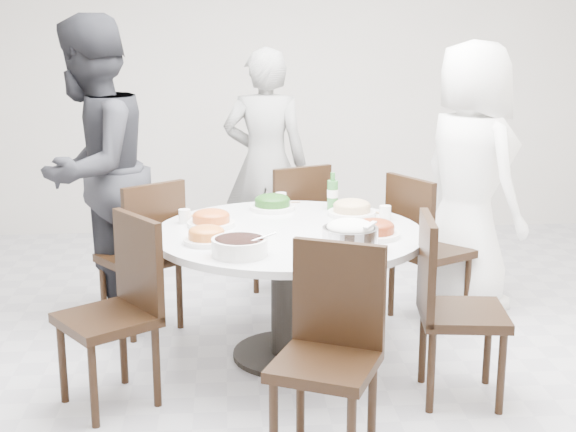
{
  "coord_description": "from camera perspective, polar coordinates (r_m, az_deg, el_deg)",
  "views": [
    {
      "loc": [
        -0.65,
        -4.13,
        1.89
      ],
      "look_at": [
        -0.31,
        0.2,
        0.82
      ],
      "focal_mm": 50.0,
      "sensor_mm": 36.0,
      "label": 1
    }
  ],
  "objects": [
    {
      "name": "chair_nw",
      "position": [
        5.03,
        -10.51,
        -2.72
      ],
      "size": [
        0.59,
        0.59,
        0.95
      ],
      "primitive_type": "cube",
      "rotation": [
        0.0,
        0.0,
        3.79
      ],
      "color": "black",
      "rests_on": "floor"
    },
    {
      "name": "chair_s",
      "position": [
        3.48,
        2.64,
        -10.2
      ],
      "size": [
        0.56,
        0.56,
        0.95
      ],
      "primitive_type": "cube",
      "rotation": [
        0.0,
        0.0,
        5.85
      ],
      "color": "black",
      "rests_on": "floor"
    },
    {
      "name": "dish_pale",
      "position": [
        4.79,
        4.56,
        0.49
      ],
      "size": [
        0.28,
        0.28,
        0.08
      ],
      "primitive_type": "cylinder",
      "color": "white",
      "rests_on": "dining_table"
    },
    {
      "name": "floor",
      "position": [
        4.59,
        4.12,
        -10.52
      ],
      "size": [
        6.0,
        6.0,
        0.01
      ],
      "primitive_type": "cube",
      "color": "#B6B5BA",
      "rests_on": "ground"
    },
    {
      "name": "chopsticks",
      "position": [
        5.11,
        -0.12,
        1.04
      ],
      "size": [
        0.24,
        0.04,
        0.01
      ],
      "primitive_type": null,
      "color": "tan",
      "rests_on": "dining_table"
    },
    {
      "name": "diner_right",
      "position": [
        5.37,
        12.8,
        2.7
      ],
      "size": [
        0.85,
        1.01,
        1.77
      ],
      "primitive_type": "imported",
      "rotation": [
        0.0,
        0.0,
        1.97
      ],
      "color": "white",
      "rests_on": "floor"
    },
    {
      "name": "dish_redbrown",
      "position": [
        4.33,
        6.13,
        -1.03
      ],
      "size": [
        0.28,
        0.28,
        0.07
      ],
      "primitive_type": "cylinder",
      "color": "white",
      "rests_on": "dining_table"
    },
    {
      "name": "wall_back",
      "position": [
        7.18,
        0.73,
        9.94
      ],
      "size": [
        6.0,
        0.01,
        2.8
      ],
      "primitive_type": "cube",
      "color": "silver",
      "rests_on": "ground"
    },
    {
      "name": "chair_sw",
      "position": [
        4.07,
        -12.79,
        -6.89
      ],
      "size": [
        0.59,
        0.59,
        0.95
      ],
      "primitive_type": "cube",
      "rotation": [
        0.0,
        0.0,
        5.33
      ],
      "color": "black",
      "rests_on": "floor"
    },
    {
      "name": "dining_table",
      "position": [
        4.55,
        0.05,
        -5.6
      ],
      "size": [
        1.5,
        1.5,
        0.75
      ],
      "primitive_type": "cylinder",
      "color": "silver",
      "rests_on": "floor"
    },
    {
      "name": "chair_ne",
      "position": [
        5.18,
        10.11,
        -2.24
      ],
      "size": [
        0.57,
        0.57,
        0.95
      ],
      "primitive_type": "cube",
      "rotation": [
        0.0,
        0.0,
        2.07
      ],
      "color": "black",
      "rests_on": "floor"
    },
    {
      "name": "soup_bowl",
      "position": [
        3.98,
        -3.47,
        -2.2
      ],
      "size": [
        0.28,
        0.28,
        0.09
      ],
      "primitive_type": "cylinder",
      "color": "white",
      "rests_on": "dining_table"
    },
    {
      "name": "dish_greens",
      "position": [
        4.92,
        -1.12,
        0.86
      ],
      "size": [
        0.28,
        0.28,
        0.07
      ],
      "primitive_type": "cylinder",
      "color": "white",
      "rests_on": "dining_table"
    },
    {
      "name": "dish_tofu",
      "position": [
        4.21,
        -5.82,
        -1.51
      ],
      "size": [
        0.24,
        0.24,
        0.06
      ],
      "primitive_type": "cylinder",
      "color": "white",
      "rests_on": "dining_table"
    },
    {
      "name": "dish_orange",
      "position": [
        4.54,
        -5.49,
        -0.27
      ],
      "size": [
        0.27,
        0.27,
        0.07
      ],
      "primitive_type": "cylinder",
      "color": "white",
      "rests_on": "dining_table"
    },
    {
      "name": "chair_se",
      "position": [
        4.13,
        12.34,
        -6.54
      ],
      "size": [
        0.47,
        0.47,
        0.95
      ],
      "primitive_type": "cube",
      "rotation": [
        0.0,
        0.0,
        7.73
      ],
      "color": "black",
      "rests_on": "floor"
    },
    {
      "name": "rice_bowl",
      "position": [
        4.05,
        4.44,
        -1.65
      ],
      "size": [
        0.28,
        0.28,
        0.12
      ],
      "primitive_type": "cylinder",
      "color": "silver",
      "rests_on": "dining_table"
    },
    {
      "name": "beverage_bottle",
      "position": [
        4.92,
        3.19,
        1.79
      ],
      "size": [
        0.07,
        0.07,
        0.23
      ],
      "primitive_type": "cylinder",
      "color": "#2C6F2E",
      "rests_on": "dining_table"
    },
    {
      "name": "diner_left",
      "position": [
        5.16,
        -13.77,
        3.1
      ],
      "size": [
        1.0,
        1.13,
        1.93
      ],
      "primitive_type": "imported",
      "rotation": [
        0.0,
        0.0,
        4.37
      ],
      "color": "black",
      "rests_on": "floor"
    },
    {
      "name": "diner_middle",
      "position": [
        5.92,
        -1.61,
        3.72
      ],
      "size": [
        0.66,
        0.48,
        1.7
      ],
      "primitive_type": "imported",
      "rotation": [
        0.0,
        0.0,
        3.02
      ],
      "color": "black",
      "rests_on": "floor"
    },
    {
      "name": "tea_cups",
      "position": [
        5.03,
        -0.59,
        1.22
      ],
      "size": [
        0.07,
        0.07,
        0.08
      ],
      "primitive_type": "cylinder",
      "color": "white",
      "rests_on": "dining_table"
    },
    {
      "name": "chair_n",
      "position": [
        5.5,
        0.05,
        -1.05
      ],
      "size": [
        0.55,
        0.55,
        0.95
      ],
      "primitive_type": "cube",
      "rotation": [
        0.0,
        0.0,
        3.55
      ],
      "color": "black",
      "rests_on": "floor"
    }
  ]
}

